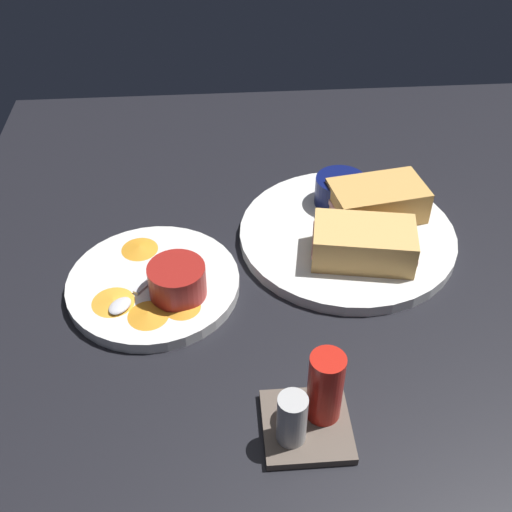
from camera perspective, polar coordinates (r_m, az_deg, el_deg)
name	(u,v)px	position (r cm, az deg, el deg)	size (l,w,h in cm)	color
ground_plane	(358,291)	(83.94, 9.14, -3.17)	(110.00, 110.00, 3.00)	black
plate_sandwich_main	(348,236)	(88.88, 8.25, 1.84)	(29.82, 29.82, 1.60)	silver
sandwich_half_near	(364,243)	(82.82, 9.67, 1.14)	(14.31, 9.83, 4.80)	tan
sandwich_half_far	(377,201)	(90.63, 10.83, 4.90)	(14.24, 9.66, 4.80)	tan
ramekin_dark_sauce	(342,190)	(92.35, 7.77, 5.92)	(7.28, 7.28, 4.17)	#0C144C
spoon_by_dark_ramekin	(341,224)	(88.84, 7.65, 2.85)	(3.26, 9.96, 0.80)	silver
plate_chips_companion	(154,284)	(81.59, -9.21, -2.51)	(21.89, 21.89, 1.60)	silver
ramekin_light_gravy	(177,280)	(77.23, -7.12, -2.14)	(7.05, 7.05, 4.23)	maroon
spoon_by_gravy_ramekin	(127,299)	(78.46, -11.52, -3.86)	(7.18, 8.73, 0.80)	silver
plantain_chip_scatter	(143,291)	(79.33, -10.16, -3.09)	(14.81, 19.24, 0.60)	orange
condiment_caddy	(312,407)	(65.15, 5.05, -13.40)	(9.00, 9.00, 9.50)	brown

